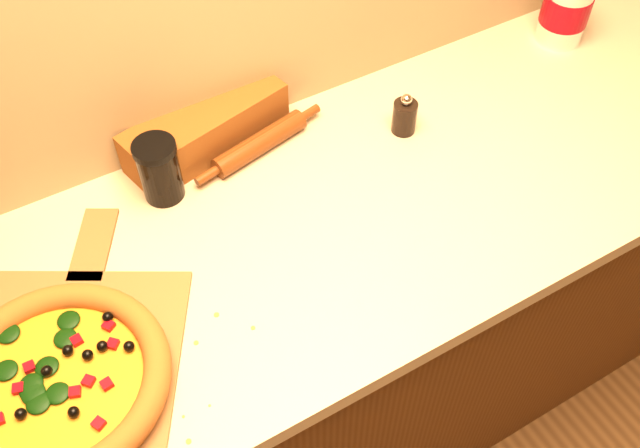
{
  "coord_description": "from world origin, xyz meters",
  "views": [
    {
      "loc": [
        -0.33,
        0.67,
        1.97
      ],
      "look_at": [
        0.08,
        1.38,
        0.96
      ],
      "focal_mm": 40.0,
      "sensor_mm": 36.0,
      "label": 1
    }
  ],
  "objects_px": {
    "pepper_grinder": "(405,116)",
    "coffee_canister": "(566,10)",
    "pizza_peel": "(61,370)",
    "dark_jar": "(159,170)",
    "pizza": "(58,382)",
    "rolling_pin": "(260,143)"
  },
  "relations": [
    {
      "from": "rolling_pin",
      "to": "pizza_peel",
      "type": "bearing_deg",
      "value": -150.53
    },
    {
      "from": "pizza",
      "to": "dark_jar",
      "type": "xyz_separation_m",
      "value": [
        0.31,
        0.32,
        0.04
      ]
    },
    {
      "from": "pizza_peel",
      "to": "coffee_canister",
      "type": "xyz_separation_m",
      "value": [
        1.33,
        0.27,
        0.08
      ]
    },
    {
      "from": "pizza_peel",
      "to": "pepper_grinder",
      "type": "xyz_separation_m",
      "value": [
        0.81,
        0.2,
        0.04
      ]
    },
    {
      "from": "pizza_peel",
      "to": "pizza",
      "type": "xyz_separation_m",
      "value": [
        -0.01,
        -0.04,
        0.03
      ]
    },
    {
      "from": "pizza_peel",
      "to": "dark_jar",
      "type": "distance_m",
      "value": 0.42
    },
    {
      "from": "rolling_pin",
      "to": "coffee_canister",
      "type": "xyz_separation_m",
      "value": [
        0.81,
        -0.02,
        0.06
      ]
    },
    {
      "from": "pepper_grinder",
      "to": "coffee_canister",
      "type": "xyz_separation_m",
      "value": [
        0.51,
        0.08,
        0.04
      ]
    },
    {
      "from": "pepper_grinder",
      "to": "dark_jar",
      "type": "height_order",
      "value": "dark_jar"
    },
    {
      "from": "pepper_grinder",
      "to": "coffee_canister",
      "type": "bearing_deg",
      "value": 8.84
    },
    {
      "from": "pizza",
      "to": "rolling_pin",
      "type": "height_order",
      "value": "pizza"
    },
    {
      "from": "dark_jar",
      "to": "pepper_grinder",
      "type": "bearing_deg",
      "value": -9.49
    },
    {
      "from": "coffee_canister",
      "to": "pepper_grinder",
      "type": "bearing_deg",
      "value": -171.16
    },
    {
      "from": "pizza",
      "to": "rolling_pin",
      "type": "xyz_separation_m",
      "value": [
        0.53,
        0.33,
        -0.01
      ]
    },
    {
      "from": "pizza",
      "to": "pizza_peel",
      "type": "bearing_deg",
      "value": 75.98
    },
    {
      "from": "rolling_pin",
      "to": "dark_jar",
      "type": "distance_m",
      "value": 0.23
    },
    {
      "from": "pizza",
      "to": "rolling_pin",
      "type": "relative_size",
      "value": 1.12
    },
    {
      "from": "coffee_canister",
      "to": "dark_jar",
      "type": "bearing_deg",
      "value": 179.62
    },
    {
      "from": "pizza",
      "to": "dark_jar",
      "type": "distance_m",
      "value": 0.44
    },
    {
      "from": "pizza_peel",
      "to": "dark_jar",
      "type": "xyz_separation_m",
      "value": [
        0.3,
        0.28,
        0.06
      ]
    },
    {
      "from": "pizza_peel",
      "to": "pepper_grinder",
      "type": "bearing_deg",
      "value": 43.83
    },
    {
      "from": "pizza",
      "to": "pepper_grinder",
      "type": "bearing_deg",
      "value": 15.63
    }
  ]
}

